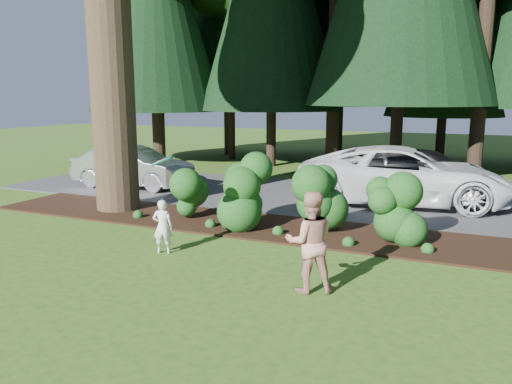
{
  "coord_description": "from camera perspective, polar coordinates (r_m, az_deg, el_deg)",
  "views": [
    {
      "loc": [
        4.95,
        -8.2,
        3.31
      ],
      "look_at": [
        0.74,
        1.38,
        1.3
      ],
      "focal_mm": 35.0,
      "sensor_mm": 36.0,
      "label": 1
    }
  ],
  "objects": [
    {
      "name": "shrub_row",
      "position": [
        12.34,
        3.38,
        -0.84
      ],
      "size": [
        6.53,
        1.6,
        1.61
      ],
      "color": "#164717",
      "rests_on": "ground"
    },
    {
      "name": "driveway",
      "position": [
        16.78,
        6.07,
        -0.5
      ],
      "size": [
        22.0,
        6.0,
        0.03
      ],
      "primitive_type": "cube",
      "color": "#38383A",
      "rests_on": "ground"
    },
    {
      "name": "adult",
      "position": [
        8.56,
        6.17,
        -5.69
      ],
      "size": [
        1.06,
        0.97,
        1.76
      ],
      "primitive_type": "imported",
      "rotation": [
        0.0,
        0.0,
        3.6
      ],
      "color": "#A73316",
      "rests_on": "ground"
    },
    {
      "name": "car_white_suv",
      "position": [
        16.0,
        16.57,
        1.83
      ],
      "size": [
        6.72,
        3.77,
        1.78
      ],
      "primitive_type": "imported",
      "rotation": [
        0.0,
        0.0,
        1.7
      ],
      "color": "silver",
      "rests_on": "driveway"
    },
    {
      "name": "car_dark_suv",
      "position": [
        17.87,
        18.84,
        2.15
      ],
      "size": [
        5.44,
        2.98,
        1.49
      ],
      "primitive_type": "imported",
      "rotation": [
        0.0,
        0.0,
        1.39
      ],
      "color": "black",
      "rests_on": "driveway"
    },
    {
      "name": "mulch_bed",
      "position": [
        12.89,
        0.3,
        -3.88
      ],
      "size": [
        16.0,
        2.5,
        0.05
      ],
      "primitive_type": "cube",
      "color": "black",
      "rests_on": "ground"
    },
    {
      "name": "child",
      "position": [
        10.83,
        -10.61,
        -3.9
      ],
      "size": [
        0.5,
        0.41,
        1.17
      ],
      "primitive_type": "imported",
      "rotation": [
        0.0,
        0.0,
        3.51
      ],
      "color": "white",
      "rests_on": "ground"
    },
    {
      "name": "frisbee",
      "position": [
        10.49,
        -10.6,
        3.53
      ],
      "size": [
        0.49,
        0.51,
        0.24
      ],
      "color": "teal",
      "rests_on": "ground"
    },
    {
      "name": "lily_cluster",
      "position": [
        12.15,
        -2.59,
        -2.52
      ],
      "size": [
        0.69,
        0.09,
        0.57
      ],
      "color": "#164717",
      "rests_on": "ground"
    },
    {
      "name": "ground",
      "position": [
        10.13,
        -7.09,
        -8.28
      ],
      "size": [
        80.0,
        80.0,
        0.0
      ],
      "primitive_type": "plane",
      "color": "#2D5016",
      "rests_on": "ground"
    },
    {
      "name": "car_silver_wagon",
      "position": [
        18.73,
        -13.88,
        2.78
      ],
      "size": [
        4.58,
        1.77,
        1.49
      ],
      "primitive_type": "imported",
      "rotation": [
        0.0,
        0.0,
        1.62
      ],
      "color": "silver",
      "rests_on": "driveway"
    }
  ]
}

